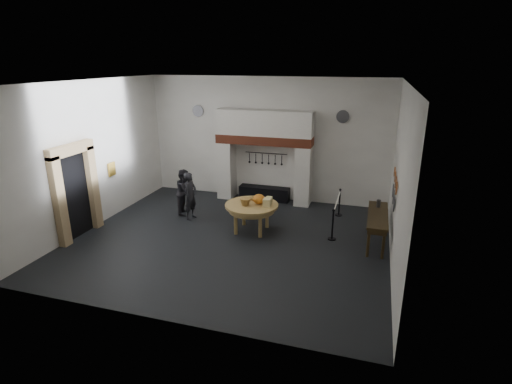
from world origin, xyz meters
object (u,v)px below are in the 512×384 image
(work_table, at_px, (252,205))
(visitor_far, at_px, (185,192))
(side_table, at_px, (378,215))
(iron_range, at_px, (264,193))
(barrier_post_far, at_px, (339,203))
(barrier_post_near, at_px, (333,225))
(visitor_near, at_px, (190,196))

(work_table, relative_size, visitor_far, 1.04)
(visitor_far, distance_m, side_table, 6.34)
(iron_range, height_order, barrier_post_far, barrier_post_far)
(work_table, height_order, visitor_far, visitor_far)
(barrier_post_near, bearing_deg, visitor_far, 172.29)
(visitor_near, distance_m, barrier_post_far, 5.00)
(work_table, distance_m, visitor_near, 2.26)
(iron_range, bearing_deg, barrier_post_far, -16.11)
(work_table, bearing_deg, side_table, 3.10)
(barrier_post_far, bearing_deg, barrier_post_near, -90.00)
(visitor_near, bearing_deg, side_table, -85.35)
(visitor_near, xyz_separation_m, barrier_post_far, (4.68, 1.71, -0.34))
(side_table, bearing_deg, visitor_far, 174.80)
(visitor_far, xyz_separation_m, side_table, (6.31, -0.57, 0.09))
(work_table, distance_m, visitor_far, 2.74)
(barrier_post_near, bearing_deg, barrier_post_far, 90.00)
(side_table, xyz_separation_m, barrier_post_near, (-1.23, -0.11, -0.42))
(iron_range, bearing_deg, side_table, -33.51)
(iron_range, xyz_separation_m, visitor_near, (-1.81, -2.54, 0.54))
(work_table, bearing_deg, barrier_post_far, 40.34)
(work_table, xyz_separation_m, side_table, (3.69, 0.20, 0.03))
(iron_range, bearing_deg, barrier_post_near, -44.60)
(visitor_far, relative_size, barrier_post_far, 1.73)
(side_table, xyz_separation_m, barrier_post_far, (-1.23, 1.89, -0.42))
(iron_range, bearing_deg, visitor_near, -125.53)
(side_table, bearing_deg, barrier_post_near, -174.73)
(visitor_near, distance_m, visitor_far, 0.57)
(iron_range, distance_m, visitor_near, 3.17)
(barrier_post_near, bearing_deg, iron_range, 135.40)
(visitor_near, relative_size, visitor_far, 1.02)
(barrier_post_far, bearing_deg, work_table, -139.66)
(iron_range, relative_size, barrier_post_near, 2.11)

